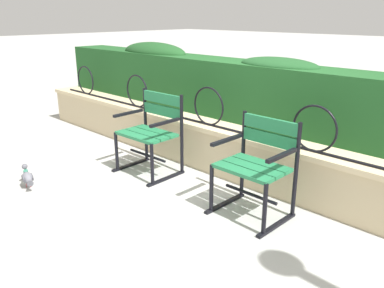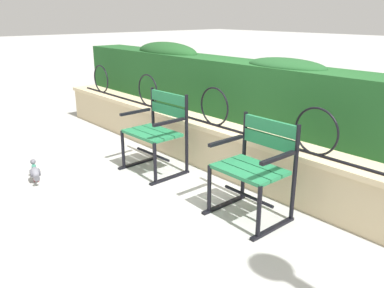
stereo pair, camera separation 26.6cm
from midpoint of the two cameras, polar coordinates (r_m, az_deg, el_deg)
name	(u,v)px [view 1 (the left image)]	position (r m, az deg, el deg)	size (l,w,h in m)	color
ground_plane	(186,203)	(3.68, -3.02, -8.49)	(60.00, 60.00, 0.00)	#ADADA8
stone_wall	(242,154)	(4.13, 5.43, -1.53)	(7.23, 0.41, 0.51)	#C6B289
iron_arch_fence	(214,111)	(4.17, 1.32, 4.83)	(6.69, 0.02, 0.42)	black
hedge_row	(268,91)	(4.31, 9.19, 7.59)	(7.09, 0.50, 0.78)	#1E5123
park_chair_left	(152,130)	(4.27, -7.61, 1.98)	(0.64, 0.54, 0.87)	#237547
park_chair_right	(257,163)	(3.35, 7.19, -2.83)	(0.59, 0.52, 0.84)	#237547
pigeon_far_side	(27,177)	(4.30, -24.37, -4.44)	(0.29, 0.14, 0.22)	slate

